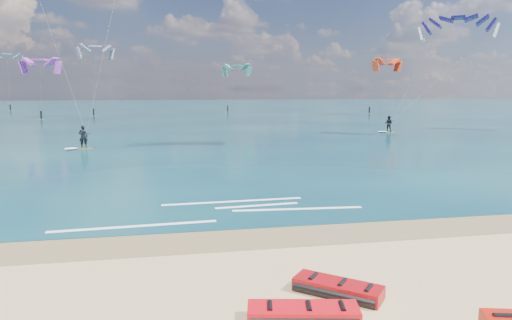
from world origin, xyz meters
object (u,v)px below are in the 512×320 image
(packed_kite_left, at_px, (303,320))
(kitesurfer_far, at_px, (425,68))
(kitesurfer_main, at_px, (78,30))
(packed_kite_mid, at_px, (338,294))

(packed_kite_left, relative_size, kitesurfer_far, 0.19)
(kitesurfer_main, bearing_deg, packed_kite_mid, -76.01)
(kitesurfer_main, distance_m, kitesurfer_far, 36.59)
(packed_kite_mid, xyz_separation_m, kitesurfer_main, (-10.76, 27.26, 9.52))
(packed_kite_left, bearing_deg, packed_kite_mid, 52.75)
(kitesurfer_main, bearing_deg, kitesurfer_far, 9.07)
(kitesurfer_main, bearing_deg, packed_kite_left, -78.95)
(kitesurfer_far, bearing_deg, kitesurfer_main, -178.52)
(packed_kite_mid, bearing_deg, packed_kite_left, -98.48)
(packed_kite_mid, bearing_deg, kitesurfer_main, 151.31)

